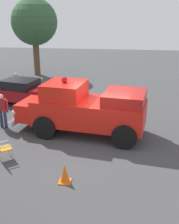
{
  "coord_description": "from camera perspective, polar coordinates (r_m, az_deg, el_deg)",
  "views": [
    {
      "loc": [
        11.02,
        1.03,
        5.34
      ],
      "look_at": [
        -0.6,
        -0.51,
        1.05
      ],
      "focal_mm": 44.83,
      "sensor_mm": 36.0,
      "label": 1
    }
  ],
  "objects": [
    {
      "name": "ground_plane",
      "position": [
        12.29,
        1.98,
        -5.67
      ],
      "size": [
        60.0,
        60.0,
        0.0
      ],
      "primitive_type": "plane",
      "color": "#424244"
    },
    {
      "name": "vintage_fire_truck",
      "position": [
        12.49,
        -1.03,
        0.73
      ],
      "size": [
        3.08,
        6.2,
        2.59
      ],
      "color": "black",
      "rests_on": "ground"
    },
    {
      "name": "classic_hot_rod",
      "position": [
        17.17,
        -12.86,
        4.07
      ],
      "size": [
        2.8,
        4.67,
        1.46
      ],
      "color": "black",
      "rests_on": "ground"
    },
    {
      "name": "lawn_chair_near_truck",
      "position": [
        20.08,
        -14.75,
        5.75
      ],
      "size": [
        0.69,
        0.69,
        1.02
      ],
      "color": "#B7BABF",
      "rests_on": "ground"
    },
    {
      "name": "lawn_chair_by_car",
      "position": [
        10.96,
        -17.66,
        -6.61
      ],
      "size": [
        0.69,
        0.69,
        1.02
      ],
      "color": "#B7BABF",
      "rests_on": "ground"
    },
    {
      "name": "spectator_seated",
      "position": [
        19.93,
        -14.65,
        5.97
      ],
      "size": [
        0.65,
        0.63,
        1.29
      ],
      "color": "#383842",
      "rests_on": "ground"
    },
    {
      "name": "spectator_standing",
      "position": [
        13.8,
        -17.38,
        0.66
      ],
      "size": [
        0.3,
        0.65,
        1.68
      ],
      "color": "#2D334C",
      "rests_on": "ground"
    },
    {
      "name": "oak_tree_right",
      "position": [
        24.58,
        -11.19,
        17.51
      ],
      "size": [
        3.81,
        3.81,
        6.33
      ],
      "color": "brown",
      "rests_on": "ground"
    },
    {
      "name": "traffic_cone",
      "position": [
        9.37,
        -5.08,
        -12.46
      ],
      "size": [
        0.4,
        0.4,
        0.64
      ],
      "color": "orange",
      "rests_on": "ground"
    }
  ]
}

